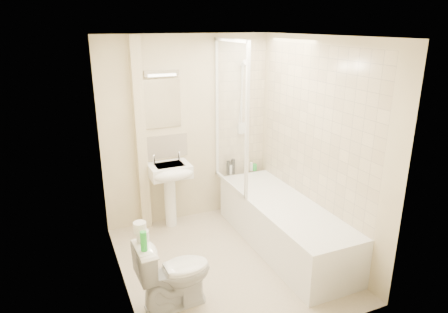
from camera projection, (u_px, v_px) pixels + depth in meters
name	position (u px, v px, depth m)	size (l,w,h in m)	color
floor	(227.00, 262.00, 4.41)	(2.50, 2.50, 0.00)	beige
wall_back	(188.00, 131.00, 5.12)	(2.20, 0.02, 2.40)	beige
wall_left	(116.00, 175.00, 3.62)	(0.02, 2.50, 2.40)	beige
wall_right	(317.00, 147.00, 4.45)	(0.02, 2.50, 2.40)	beige
ceiling	(227.00, 36.00, 3.65)	(2.20, 2.50, 0.02)	white
tile_back	(241.00, 109.00, 5.32)	(0.70, 0.01, 1.75)	beige
tile_right	(314.00, 126.00, 4.43)	(0.01, 2.10, 1.75)	beige
pipe_boxing	(141.00, 137.00, 4.84)	(0.12, 0.12, 2.40)	beige
splashback	(164.00, 147.00, 5.05)	(0.60, 0.01, 0.30)	beige
mirror	(162.00, 104.00, 4.87)	(0.46, 0.01, 0.60)	white
strip_light	(161.00, 73.00, 4.74)	(0.42, 0.07, 0.07)	silver
bathtub	(283.00, 224.00, 4.66)	(0.70, 2.10, 0.55)	white
shower_screen	(231.00, 116.00, 4.80)	(0.04, 0.92, 1.80)	white
shower_fixture	(242.00, 101.00, 5.25)	(0.10, 0.16, 0.99)	silver
pedestal_sink	(171.00, 178.00, 4.96)	(0.50, 0.47, 0.97)	white
bottle_black_a	(229.00, 168.00, 5.42)	(0.06, 0.06, 0.19)	black
bottle_white_a	(230.00, 170.00, 5.44)	(0.06, 0.06, 0.14)	silver
bottle_black_b	(233.00, 166.00, 5.45)	(0.06, 0.06, 0.21)	black
bottle_cream	(247.00, 165.00, 5.53)	(0.06, 0.06, 0.18)	beige
bottle_white_b	(251.00, 167.00, 5.56)	(0.05, 0.05, 0.12)	white
bottle_green	(255.00, 167.00, 5.59)	(0.06, 0.06, 0.09)	green
toilet	(174.00, 273.00, 3.65)	(0.70, 0.42, 0.69)	white
toilet_roll_lower	(143.00, 236.00, 3.50)	(0.11, 0.11, 0.09)	white
toilet_roll_upper	(140.00, 227.00, 3.45)	(0.11, 0.11, 0.09)	white
green_bottle	(144.00, 241.00, 3.34)	(0.06, 0.06, 0.18)	green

